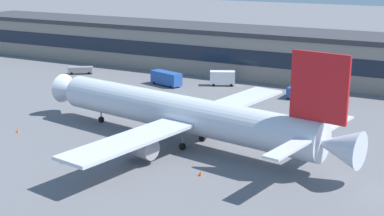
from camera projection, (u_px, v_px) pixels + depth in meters
name	position (u px, v px, depth m)	size (l,w,h in m)	color
ground_plane	(118.00, 127.00, 99.89)	(600.00, 600.00, 0.00)	slate
terminal_building	(242.00, 51.00, 146.13)	(185.62, 18.48, 11.99)	gray
airliner	(185.00, 114.00, 89.59)	(60.18, 51.47, 17.62)	silver
stair_truck	(223.00, 78.00, 132.09)	(6.45, 4.79, 3.55)	white
belt_loader	(80.00, 70.00, 145.75)	(6.45, 5.19, 1.95)	gray
crew_van	(295.00, 91.00, 120.87)	(2.43, 5.27, 2.55)	#2651A5
fuel_truck	(166.00, 78.00, 132.43)	(8.85, 5.04, 3.35)	#2651A5
traffic_cone_0	(201.00, 173.00, 77.25)	(0.59, 0.59, 0.73)	#F2590C
traffic_cone_1	(18.00, 130.00, 96.67)	(0.57, 0.57, 0.71)	#F2590C
traffic_cone_2	(63.00, 161.00, 81.94)	(0.50, 0.50, 0.63)	#F2590C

